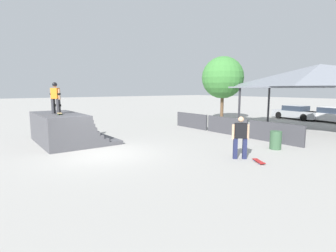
# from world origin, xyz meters

# --- Properties ---
(ground_plane) EXTENTS (160.00, 160.00, 0.00)m
(ground_plane) POSITION_xyz_m (0.00, 0.00, 0.00)
(ground_plane) COLOR #A3A09B
(quarter_pipe_ramp) EXTENTS (4.41, 3.50, 1.54)m
(quarter_pipe_ramp) POSITION_xyz_m (-3.48, -0.62, 0.69)
(quarter_pipe_ramp) COLOR #4C4C51
(quarter_pipe_ramp) RESTS_ON ground
(skater_on_deck) EXTENTS (0.64, 0.48, 1.57)m
(skater_on_deck) POSITION_xyz_m (-3.43, -0.99, 2.44)
(skater_on_deck) COLOR #2D2D33
(skater_on_deck) RESTS_ON quarter_pipe_ramp
(skateboard_on_deck) EXTENTS (0.84, 0.35, 0.09)m
(skateboard_on_deck) POSITION_xyz_m (-2.91, -0.97, 1.60)
(skateboard_on_deck) COLOR green
(skateboard_on_deck) RESTS_ON quarter_pipe_ramp
(bystander_walking) EXTENTS (0.52, 0.60, 1.71)m
(bystander_walking) POSITION_xyz_m (4.00, 4.12, 0.95)
(bystander_walking) COLOR #1E2347
(bystander_walking) RESTS_ON ground
(skateboard_on_ground) EXTENTS (0.76, 0.57, 0.09)m
(skateboard_on_ground) POSITION_xyz_m (4.82, 4.23, 0.06)
(skateboard_on_ground) COLOR blue
(skateboard_on_ground) RESTS_ON ground
(barrier_fence) EXTENTS (9.63, 0.12, 1.05)m
(barrier_fence) POSITION_xyz_m (-0.23, 8.18, 0.53)
(barrier_fence) COLOR #3D3D42
(barrier_fence) RESTS_ON ground
(pavilion_shelter) EXTENTS (10.95, 4.45, 4.34)m
(pavilion_shelter) POSITION_xyz_m (2.67, 13.45, 3.59)
(pavilion_shelter) COLOR #2D2D33
(pavilion_shelter) RESTS_ON ground
(tree_far_back) EXTENTS (3.64, 3.64, 5.59)m
(tree_far_back) POSITION_xyz_m (-5.32, 13.39, 3.76)
(tree_far_back) COLOR brown
(tree_far_back) RESTS_ON ground
(trash_bin) EXTENTS (0.52, 0.52, 0.85)m
(trash_bin) POSITION_xyz_m (3.90, 6.84, 0.42)
(trash_bin) COLOR #385B3D
(trash_bin) RESTS_ON ground
(parked_car_silver) EXTENTS (4.33, 2.19, 1.27)m
(parked_car_silver) POSITION_xyz_m (-1.84, 19.62, 0.60)
(parked_car_silver) COLOR #A8AAAF
(parked_car_silver) RESTS_ON ground
(parked_car_white) EXTENTS (4.73, 2.53, 1.27)m
(parked_car_white) POSITION_xyz_m (1.36, 19.68, 0.60)
(parked_car_white) COLOR silver
(parked_car_white) RESTS_ON ground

